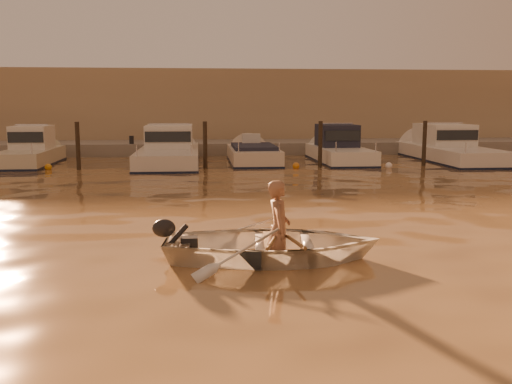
{
  "coord_description": "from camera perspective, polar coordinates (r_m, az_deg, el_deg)",
  "views": [
    {
      "loc": [
        -0.48,
        -10.62,
        2.73
      ],
      "look_at": [
        0.81,
        2.13,
        0.75
      ],
      "focal_mm": 40.0,
      "sensor_mm": 36.0,
      "label": 1
    }
  ],
  "objects": [
    {
      "name": "fender_d",
      "position": [
        24.54,
        4.03,
        2.61
      ],
      "size": [
        0.3,
        0.3,
        0.3
      ],
      "primitive_type": "sphere",
      "color": "orange",
      "rests_on": "ground_plane"
    },
    {
      "name": "quay",
      "position": [
        32.23,
        -4.9,
        4.17
      ],
      "size": [
        52.0,
        4.0,
        1.0
      ],
      "primitive_type": "cube",
      "color": "gray",
      "rests_on": "ground_plane"
    },
    {
      "name": "waterfront_building",
      "position": [
        37.63,
        -5.08,
        8.26
      ],
      "size": [
        46.0,
        7.0,
        4.8
      ],
      "primitive_type": "cube",
      "color": "#9E8466",
      "rests_on": "quay"
    },
    {
      "name": "person",
      "position": [
        10.08,
        2.28,
        -3.67
      ],
      "size": [
        0.46,
        0.66,
        1.72
      ],
      "primitive_type": "imported",
      "rotation": [
        0.0,
        0.0,
        1.49
      ],
      "color": "#8C5F46",
      "rests_on": "dinghy"
    },
    {
      "name": "oar_port",
      "position": [
        10.12,
        3.13,
        -4.43
      ],
      "size": [
        0.32,
        2.09,
        0.13
      ],
      "primitive_type": "cylinder",
      "rotation": [
        1.54,
        0.0,
        0.12
      ],
      "color": "brown",
      "rests_on": "dinghy"
    },
    {
      "name": "fender_c",
      "position": [
        23.84,
        -10.47,
        2.31
      ],
      "size": [
        0.3,
        0.3,
        0.3
      ],
      "primitive_type": "sphere",
      "color": "white",
      "rests_on": "ground_plane"
    },
    {
      "name": "piling_2",
      "position": [
        24.5,
        -5.11,
        4.47
      ],
      "size": [
        0.18,
        0.18,
        2.2
      ],
      "primitive_type": "cylinder",
      "color": "#2D2319",
      "rests_on": "ground_plane"
    },
    {
      "name": "moored_boat_3",
      "position": [
        26.86,
        -0.29,
        3.44
      ],
      "size": [
        2.17,
        6.23,
        0.95
      ],
      "primitive_type": null,
      "color": "beige",
      "rests_on": "ground_plane"
    },
    {
      "name": "outboard_motor",
      "position": [
        10.18,
        -6.79,
        -5.21
      ],
      "size": [
        0.93,
        0.48,
        0.7
      ],
      "primitive_type": null,
      "rotation": [
        0.0,
        0.0,
        -0.09
      ],
      "color": "black",
      "rests_on": "dinghy"
    },
    {
      "name": "fender_b",
      "position": [
        25.56,
        -20.07,
        2.35
      ],
      "size": [
        0.3,
        0.3,
        0.3
      ],
      "primitive_type": "sphere",
      "color": "orange",
      "rests_on": "ground_plane"
    },
    {
      "name": "oar_starboard",
      "position": [
        10.11,
        2.0,
        -4.44
      ],
      "size": [
        0.6,
        2.05,
        0.13
      ],
      "primitive_type": "cylinder",
      "rotation": [
        1.54,
        0.0,
        -0.26
      ],
      "color": "brown",
      "rests_on": "dinghy"
    },
    {
      "name": "dinghy",
      "position": [
        10.14,
        1.71,
        -5.24
      ],
      "size": [
        4.03,
        3.04,
        0.79
      ],
      "primitive_type": "imported",
      "rotation": [
        0.0,
        0.0,
        1.49
      ],
      "color": "silver",
      "rests_on": "ground_plane"
    },
    {
      "name": "moored_boat_1",
      "position": [
        27.77,
        -21.7,
        3.82
      ],
      "size": [
        2.0,
        6.04,
        1.75
      ],
      "primitive_type": null,
      "color": "beige",
      "rests_on": "ground_plane"
    },
    {
      "name": "piling_1",
      "position": [
        25.0,
        -17.38,
        4.19
      ],
      "size": [
        0.18,
        0.18,
        2.2
      ],
      "primitive_type": "cylinder",
      "color": "#2D2319",
      "rests_on": "ground_plane"
    },
    {
      "name": "piling_4",
      "position": [
        26.45,
        16.47,
        4.46
      ],
      "size": [
        0.18,
        0.18,
        2.2
      ],
      "primitive_type": "cylinder",
      "color": "#2D2319",
      "rests_on": "ground_plane"
    },
    {
      "name": "piling_3",
      "position": [
        25.06,
        6.44,
        4.55
      ],
      "size": [
        0.18,
        0.18,
        2.2
      ],
      "primitive_type": "cylinder",
      "color": "#2D2319",
      "rests_on": "ground_plane"
    },
    {
      "name": "ground_plane",
      "position": [
        10.98,
        -3.1,
        -5.63
      ],
      "size": [
        160.0,
        160.0,
        0.0
      ],
      "primitive_type": "plane",
      "color": "brown",
      "rests_on": "ground"
    },
    {
      "name": "moored_boat_2",
      "position": [
        26.74,
        -8.69,
        4.17
      ],
      "size": [
        2.68,
        8.83,
        1.75
      ],
      "primitive_type": null,
      "color": "silver",
      "rests_on": "ground_plane"
    },
    {
      "name": "fender_e",
      "position": [
        25.24,
        13.13,
        2.58
      ],
      "size": [
        0.3,
        0.3,
        0.3
      ],
      "primitive_type": "sphere",
      "color": "white",
      "rests_on": "ground_plane"
    },
    {
      "name": "moored_boat_5",
      "position": [
        29.36,
        18.83,
        4.21
      ],
      "size": [
        2.65,
        8.74,
        1.75
      ],
      "primitive_type": null,
      "color": "silver",
      "rests_on": "ground_plane"
    },
    {
      "name": "moored_boat_4",
      "position": [
        27.53,
        8.35,
        4.31
      ],
      "size": [
        2.18,
        6.74,
        1.75
      ],
      "primitive_type": null,
      "color": "white",
      "rests_on": "ground_plane"
    }
  ]
}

